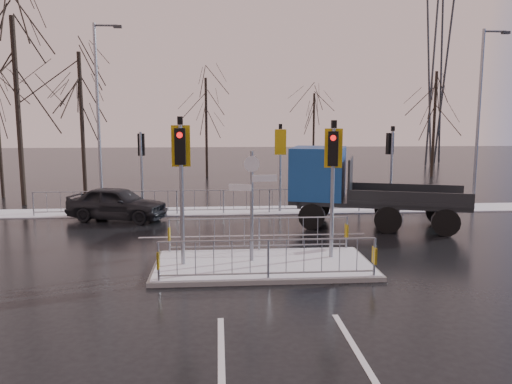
{
  "coord_description": "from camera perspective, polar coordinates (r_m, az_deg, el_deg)",
  "views": [
    {
      "loc": [
        -1.22,
        -13.33,
        4.08
      ],
      "look_at": [
        -0.03,
        2.17,
        1.8
      ],
      "focal_mm": 35.0,
      "sensor_mm": 36.0,
      "label": 1
    }
  ],
  "objects": [
    {
      "name": "tree_far_b",
      "position": [
        38.03,
        6.63,
        8.44
      ],
      "size": [
        3.25,
        3.25,
        6.14
      ],
      "color": "black",
      "rests_on": "ground"
    },
    {
      "name": "pylon_wires",
      "position": [
        47.47,
        18.87,
        16.34
      ],
      "size": [
        70.0,
        2.38,
        19.97
      ],
      "color": "#2D3033",
      "rests_on": "ground"
    },
    {
      "name": "lane_markings",
      "position": [
        13.68,
        0.95,
        -9.0
      ],
      "size": [
        8.0,
        11.38,
        0.01
      ],
      "color": "silver",
      "rests_on": "ground"
    },
    {
      "name": "flatbed_truck",
      "position": [
        19.45,
        9.82,
        0.88
      ],
      "size": [
        6.89,
        4.23,
        3.0
      ],
      "color": "black",
      "rests_on": "ground"
    },
    {
      "name": "tree_near_b",
      "position": [
        26.73,
        -19.39,
        10.17
      ],
      "size": [
        4.0,
        4.0,
        7.55
      ],
      "color": "black",
      "rests_on": "ground"
    },
    {
      "name": "ground",
      "position": [
        14.0,
        0.82,
        -8.61
      ],
      "size": [
        120.0,
        120.0,
        0.0
      ],
      "primitive_type": "plane",
      "color": "black",
      "rests_on": "ground"
    },
    {
      "name": "snow_verge",
      "position": [
        22.34,
        -1.18,
        -2.13
      ],
      "size": [
        30.0,
        2.0,
        0.04
      ],
      "primitive_type": "cube",
      "color": "white",
      "rests_on": "ground"
    },
    {
      "name": "tree_near_a",
      "position": [
        26.12,
        -25.78,
        11.99
      ],
      "size": [
        4.75,
        4.75,
        8.97
      ],
      "color": "black",
      "rests_on": "ground"
    },
    {
      "name": "traffic_island",
      "position": [
        13.9,
        0.77,
        -7.06
      ],
      "size": [
        6.0,
        3.04,
        4.15
      ],
      "color": "slate",
      "rests_on": "ground"
    },
    {
      "name": "street_lamp_left",
      "position": [
        23.42,
        -17.46,
        8.97
      ],
      "size": [
        1.25,
        0.18,
        8.2
      ],
      "color": "gray",
      "rests_on": "ground"
    },
    {
      "name": "far_kerb_fixtures",
      "position": [
        21.7,
        -0.34,
        0.23
      ],
      "size": [
        18.0,
        0.65,
        3.83
      ],
      "color": "gray",
      "rests_on": "ground"
    },
    {
      "name": "tree_far_a",
      "position": [
        35.35,
        -5.73,
        9.51
      ],
      "size": [
        3.75,
        3.75,
        7.08
      ],
      "color": "black",
      "rests_on": "ground"
    },
    {
      "name": "car_far_lane",
      "position": [
        21.03,
        -15.59,
        -1.25
      ],
      "size": [
        4.34,
        2.71,
        1.38
      ],
      "primitive_type": "imported",
      "rotation": [
        0.0,
        0.0,
        1.28
      ],
      "color": "black",
      "rests_on": "ground"
    },
    {
      "name": "tree_far_c",
      "position": [
        37.57,
        19.79,
        9.49
      ],
      "size": [
        4.0,
        4.0,
        7.55
      ],
      "color": "black",
      "rests_on": "ground"
    },
    {
      "name": "street_lamp_right",
      "position": [
        24.82,
        24.26,
        8.33
      ],
      "size": [
        1.25,
        0.18,
        8.0
      ],
      "color": "gray",
      "rests_on": "ground"
    }
  ]
}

